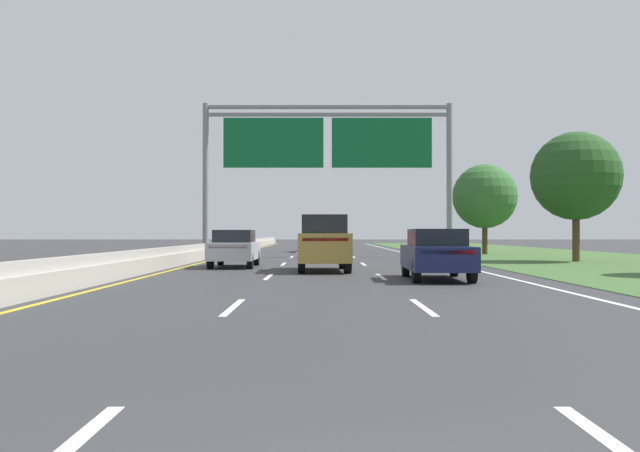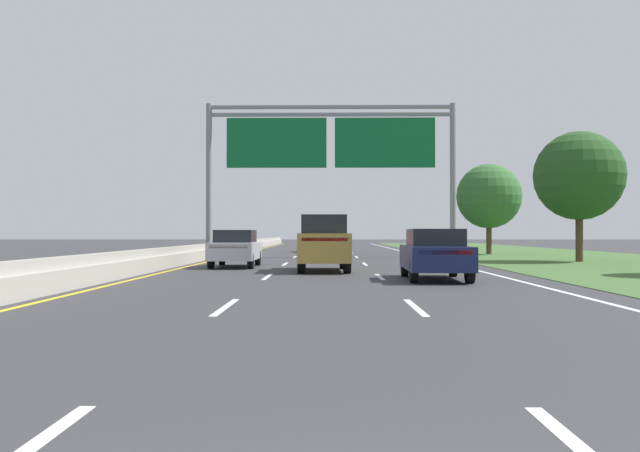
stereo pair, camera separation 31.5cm
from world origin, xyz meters
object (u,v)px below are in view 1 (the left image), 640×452
Objects in this scene: car_navy_right_lane_sedan at (437,253)px; car_silver_left_lane_sedan at (235,248)px; roadside_tree_mid at (576,176)px; car_white_centre_lane_sedan at (320,240)px; car_gold_centre_lane_suv at (324,242)px; overhead_sign_gantry at (328,148)px; roadside_tree_far at (485,196)px; pickup_truck_red at (320,238)px.

car_silver_left_lane_sedan is (-7.23, 7.60, 0.00)m from car_navy_right_lane_sedan.
car_white_centre_lane_sedan is at bearing 117.64° from roadside_tree_mid.
car_navy_right_lane_sedan is at bearing -144.63° from car_gold_centre_lane_suv.
overhead_sign_gantry is 13.77m from car_silver_left_lane_sedan.
roadside_tree_far is at bearing 98.56° from roadside_tree_mid.
overhead_sign_gantry is 2.77× the size of pickup_truck_red.
car_gold_centre_lane_suv is (-0.33, -14.78, -5.44)m from overhead_sign_gantry.
roadside_tree_mid reaches higher than car_silver_left_lane_sedan.
car_silver_left_lane_sedan is (-4.08, -11.85, -5.72)m from overhead_sign_gantry.
car_white_centre_lane_sedan is (3.63, 29.58, 0.00)m from car_silver_left_lane_sedan.
car_gold_centre_lane_suv is 4.77m from car_silver_left_lane_sedan.
car_gold_centre_lane_suv is at bearing -147.57° from roadside_tree_mid.
pickup_truck_red is 7.13m from car_white_centre_lane_sedan.
roadside_tree_mid is (12.82, -17.33, 3.21)m from pickup_truck_red.
pickup_truck_red is at bearing -178.65° from car_white_centre_lane_sedan.
overhead_sign_gantry is at bearing -19.48° from car_silver_left_lane_sedan.
pickup_truck_red is 30.28m from car_navy_right_lane_sedan.
roadside_tree_far is at bearing -15.64° from car_navy_right_lane_sedan.
car_gold_centre_lane_suv is at bearing -91.28° from overhead_sign_gantry.
roadside_tree_far is at bearing -30.61° from car_gold_centre_lane_suv.
roadside_tree_mid is 1.07× the size of roadside_tree_far.
car_silver_left_lane_sedan is (-3.75, 2.93, -0.28)m from car_gold_centre_lane_suv.
pickup_truck_red is at bearing -9.63° from car_silver_left_lane_sedan.
pickup_truck_red reaches higher than car_silver_left_lane_sedan.
car_gold_centre_lane_suv is at bearing 179.23° from pickup_truck_red.
overhead_sign_gantry is 2.48× the size of roadside_tree_far.
overhead_sign_gantry reaches higher than roadside_tree_mid.
roadside_tree_mid reaches higher than car_white_centre_lane_sedan.
pickup_truck_red is 0.90× the size of roadside_tree_far.
overhead_sign_gantry is 20.52m from car_navy_right_lane_sedan.
car_white_centre_lane_sedan is (-0.45, 17.74, -5.72)m from overhead_sign_gantry.
car_navy_right_lane_sedan is 1.00× the size of car_white_centre_lane_sedan.
car_silver_left_lane_sedan is at bearing 50.55° from car_gold_centre_lane_suv.
car_white_centre_lane_sedan is at bearing 91.46° from overhead_sign_gantry.
pickup_truck_red is (-0.46, 10.61, -5.46)m from overhead_sign_gantry.
pickup_truck_red is at bearing 126.49° from roadside_tree_mid.
roadside_tree_far reaches higher than car_white_centre_lane_sedan.
car_navy_right_lane_sedan is 25.56m from roadside_tree_far.
pickup_truck_red is 1.23× the size of car_silver_left_lane_sedan.
car_white_centre_lane_sedan is (-3.61, 37.19, 0.00)m from car_navy_right_lane_sedan.
car_gold_centre_lane_suv is 22.61m from roadside_tree_far.
roadside_tree_far is at bearing -137.99° from car_white_centre_lane_sedan.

